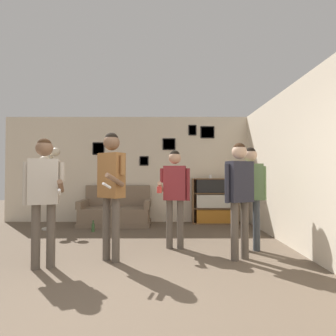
{
  "coord_description": "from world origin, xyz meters",
  "views": [
    {
      "loc": [
        0.48,
        -2.26,
        1.22
      ],
      "look_at": [
        0.49,
        2.23,
        1.33
      ],
      "focal_mm": 28.0,
      "sensor_mm": 36.0,
      "label": 1
    }
  ],
  "objects_px": {
    "floor_lamp": "(49,165)",
    "person_spectator_near_bookshelf": "(239,188)",
    "bookshelf": "(214,201)",
    "bottle_on_floor": "(93,227)",
    "person_watcher_holding_cup": "(174,188)",
    "drinking_cup": "(210,176)",
    "person_player_foreground_left": "(43,188)",
    "person_player_foreground_center": "(111,181)",
    "person_spectator_far_right": "(250,187)",
    "couch": "(115,212)"
  },
  "relations": [
    {
      "from": "floor_lamp",
      "to": "person_spectator_near_bookshelf",
      "type": "relative_size",
      "value": 1.08
    },
    {
      "from": "bookshelf",
      "to": "person_spectator_near_bookshelf",
      "type": "distance_m",
      "value": 2.8
    },
    {
      "from": "floor_lamp",
      "to": "bottle_on_floor",
      "type": "xyz_separation_m",
      "value": [
        1.06,
        -0.26,
        -1.33
      ]
    },
    {
      "from": "person_watcher_holding_cup",
      "to": "bookshelf",
      "type": "bearing_deg",
      "value": 64.34
    },
    {
      "from": "person_spectator_near_bookshelf",
      "to": "drinking_cup",
      "type": "height_order",
      "value": "person_spectator_near_bookshelf"
    },
    {
      "from": "bottle_on_floor",
      "to": "person_player_foreground_left",
      "type": "bearing_deg",
      "value": -90.95
    },
    {
      "from": "person_player_foreground_center",
      "to": "person_spectator_far_right",
      "type": "distance_m",
      "value": 2.19
    },
    {
      "from": "couch",
      "to": "bottle_on_floor",
      "type": "bearing_deg",
      "value": -113.19
    },
    {
      "from": "floor_lamp",
      "to": "person_player_foreground_center",
      "type": "xyz_separation_m",
      "value": [
        1.84,
        -2.12,
        -0.29
      ]
    },
    {
      "from": "couch",
      "to": "person_player_foreground_center",
      "type": "bearing_deg",
      "value": -80.19
    },
    {
      "from": "person_spectator_far_right",
      "to": "drinking_cup",
      "type": "xyz_separation_m",
      "value": [
        -0.27,
        2.32,
        0.15
      ]
    },
    {
      "from": "person_player_foreground_left",
      "to": "drinking_cup",
      "type": "bearing_deg",
      "value": 49.18
    },
    {
      "from": "person_spectator_near_bookshelf",
      "to": "drinking_cup",
      "type": "xyz_separation_m",
      "value": [
        0.03,
        2.76,
        0.13
      ]
    },
    {
      "from": "bookshelf",
      "to": "person_player_foreground_left",
      "type": "relative_size",
      "value": 0.66
    },
    {
      "from": "person_watcher_holding_cup",
      "to": "person_spectator_far_right",
      "type": "relative_size",
      "value": 0.98
    },
    {
      "from": "person_player_foreground_left",
      "to": "person_spectator_far_right",
      "type": "xyz_separation_m",
      "value": [
        2.95,
        0.78,
        -0.03
      ]
    },
    {
      "from": "person_spectator_far_right",
      "to": "bottle_on_floor",
      "type": "height_order",
      "value": "person_spectator_far_right"
    },
    {
      "from": "floor_lamp",
      "to": "person_player_foreground_left",
      "type": "xyz_separation_m",
      "value": [
        1.02,
        -2.4,
        -0.38
      ]
    },
    {
      "from": "person_player_foreground_center",
      "to": "person_watcher_holding_cup",
      "type": "distance_m",
      "value": 1.12
    },
    {
      "from": "person_player_foreground_left",
      "to": "bottle_on_floor",
      "type": "xyz_separation_m",
      "value": [
        0.04,
        2.15,
        -0.95
      ]
    },
    {
      "from": "couch",
      "to": "floor_lamp",
      "type": "distance_m",
      "value": 1.85
    },
    {
      "from": "person_player_foreground_left",
      "to": "person_spectator_near_bookshelf",
      "type": "bearing_deg",
      "value": 7.46
    },
    {
      "from": "person_spectator_near_bookshelf",
      "to": "person_spectator_far_right",
      "type": "xyz_separation_m",
      "value": [
        0.3,
        0.43,
        -0.02
      ]
    },
    {
      "from": "person_watcher_holding_cup",
      "to": "person_spectator_far_right",
      "type": "xyz_separation_m",
      "value": [
        1.21,
        -0.13,
        0.02
      ]
    },
    {
      "from": "person_spectator_far_right",
      "to": "floor_lamp",
      "type": "bearing_deg",
      "value": 157.81
    },
    {
      "from": "person_watcher_holding_cup",
      "to": "couch",
      "type": "bearing_deg",
      "value": 124.4
    },
    {
      "from": "person_spectator_near_bookshelf",
      "to": "person_spectator_far_right",
      "type": "bearing_deg",
      "value": 55.77
    },
    {
      "from": "floor_lamp",
      "to": "person_spectator_near_bookshelf",
      "type": "height_order",
      "value": "floor_lamp"
    },
    {
      "from": "person_player_foreground_center",
      "to": "drinking_cup",
      "type": "relative_size",
      "value": 19.33
    },
    {
      "from": "person_watcher_holding_cup",
      "to": "person_spectator_near_bookshelf",
      "type": "distance_m",
      "value": 1.08
    },
    {
      "from": "couch",
      "to": "person_spectator_near_bookshelf",
      "type": "distance_m",
      "value": 3.51
    },
    {
      "from": "floor_lamp",
      "to": "person_player_foreground_center",
      "type": "distance_m",
      "value": 2.83
    },
    {
      "from": "floor_lamp",
      "to": "bottle_on_floor",
      "type": "bearing_deg",
      "value": -13.61
    },
    {
      "from": "floor_lamp",
      "to": "person_spectator_far_right",
      "type": "distance_m",
      "value": 4.31
    },
    {
      "from": "person_watcher_holding_cup",
      "to": "drinking_cup",
      "type": "bearing_deg",
      "value": 66.65
    },
    {
      "from": "couch",
      "to": "person_spectator_near_bookshelf",
      "type": "height_order",
      "value": "person_spectator_near_bookshelf"
    },
    {
      "from": "bookshelf",
      "to": "floor_lamp",
      "type": "relative_size",
      "value": 0.62
    },
    {
      "from": "bookshelf",
      "to": "person_player_foreground_center",
      "type": "bearing_deg",
      "value": -124.88
    },
    {
      "from": "person_player_foreground_center",
      "to": "bookshelf",
      "type": "bearing_deg",
      "value": 55.12
    },
    {
      "from": "person_spectator_far_right",
      "to": "drinking_cup",
      "type": "distance_m",
      "value": 2.34
    },
    {
      "from": "bookshelf",
      "to": "drinking_cup",
      "type": "bearing_deg",
      "value": 179.77
    },
    {
      "from": "couch",
      "to": "drinking_cup",
      "type": "height_order",
      "value": "drinking_cup"
    },
    {
      "from": "bottle_on_floor",
      "to": "drinking_cup",
      "type": "xyz_separation_m",
      "value": [
        2.65,
        0.96,
        1.07
      ]
    },
    {
      "from": "bookshelf",
      "to": "bottle_on_floor",
      "type": "height_order",
      "value": "bookshelf"
    },
    {
      "from": "bookshelf",
      "to": "person_spectator_far_right",
      "type": "relative_size",
      "value": 0.68
    },
    {
      "from": "person_player_foreground_left",
      "to": "person_player_foreground_center",
      "type": "relative_size",
      "value": 0.93
    },
    {
      "from": "person_player_foreground_center",
      "to": "person_spectator_near_bookshelf",
      "type": "relative_size",
      "value": 1.08
    },
    {
      "from": "person_spectator_near_bookshelf",
      "to": "drinking_cup",
      "type": "bearing_deg",
      "value": 89.39
    },
    {
      "from": "person_player_foreground_center",
      "to": "person_player_foreground_left",
      "type": "bearing_deg",
      "value": -161.18
    },
    {
      "from": "person_spectator_far_right",
      "to": "person_watcher_holding_cup",
      "type": "bearing_deg",
      "value": 173.93
    }
  ]
}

